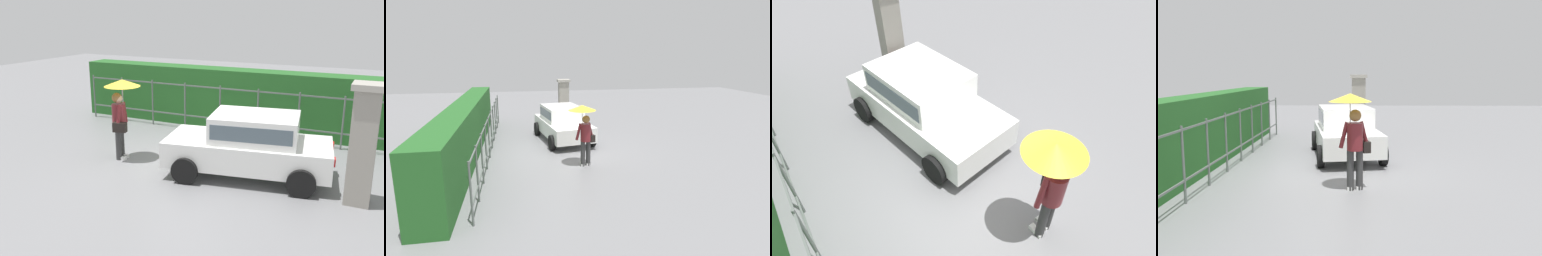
{
  "view_description": "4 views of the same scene",
  "coord_description": "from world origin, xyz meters",
  "views": [
    {
      "loc": [
        4.41,
        -8.96,
        3.75
      ],
      "look_at": [
        0.21,
        -0.36,
        1.03
      ],
      "focal_mm": 39.41,
      "sensor_mm": 36.0,
      "label": 1
    },
    {
      "loc": [
        -11.91,
        1.65,
        3.73
      ],
      "look_at": [
        -0.11,
        -0.55,
        0.91
      ],
      "focal_mm": 30.32,
      "sensor_mm": 36.0,
      "label": 2
    },
    {
      "loc": [
        -3.59,
        2.33,
        5.06
      ],
      "look_at": [
        0.08,
        -0.17,
        1.11
      ],
      "focal_mm": 31.34,
      "sensor_mm": 36.0,
      "label": 3
    },
    {
      "loc": [
        -9.84,
        -0.55,
        2.47
      ],
      "look_at": [
        -0.3,
        -0.36,
        1.12
      ],
      "focal_mm": 36.4,
      "sensor_mm": 36.0,
      "label": 4
    }
  ],
  "objects": [
    {
      "name": "car",
      "position": [
        1.6,
        -0.19,
        0.8
      ],
      "size": [
        3.93,
        2.35,
        1.48
      ],
      "rotation": [
        0.0,
        0.0,
        3.31
      ],
      "color": "white",
      "rests_on": "ground"
    },
    {
      "name": "hedge_row",
      "position": [
        0.25,
        3.58,
        0.95
      ],
      "size": [
        11.82,
        0.9,
        1.9
      ],
      "primitive_type": "cube",
      "color": "#235B23",
      "rests_on": "ground"
    },
    {
      "name": "ground_plane",
      "position": [
        0.0,
        0.0,
        0.0
      ],
      "size": [
        40.0,
        40.0,
        0.0
      ],
      "primitive_type": "plane",
      "color": "slate"
    },
    {
      "name": "gate_pillar",
      "position": [
        3.99,
        -0.59,
        1.24
      ],
      "size": [
        0.6,
        0.6,
        2.42
      ],
      "color": "gray",
      "rests_on": "ground"
    },
    {
      "name": "fence_section",
      "position": [
        0.25,
        2.73,
        0.83
      ],
      "size": [
        10.87,
        0.05,
        1.5
      ],
      "color": "#59605B",
      "rests_on": "ground"
    },
    {
      "name": "pedestrian",
      "position": [
        -1.75,
        -0.46,
        1.45
      ],
      "size": [
        0.9,
        0.9,
        2.05
      ],
      "rotation": [
        0.0,
        0.0,
        0.25
      ],
      "color": "#333333",
      "rests_on": "ground"
    }
  ]
}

